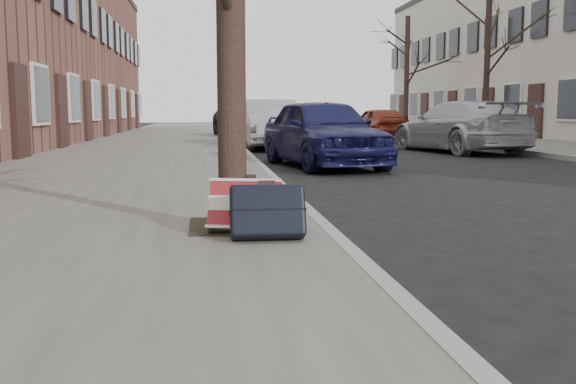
{
  "coord_description": "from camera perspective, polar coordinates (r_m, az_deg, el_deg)",
  "views": [
    {
      "loc": [
        -2.29,
        -4.29,
        1.11
      ],
      "look_at": [
        -1.63,
        0.8,
        0.46
      ],
      "focal_mm": 40.0,
      "sensor_mm": 36.0,
      "label": 1
    }
  ],
  "objects": [
    {
      "name": "near_sidewalk",
      "position": [
        19.37,
        -11.61,
        3.95
      ],
      "size": [
        5.0,
        70.0,
        0.12
      ],
      "primitive_type": "cube",
      "color": "gray",
      "rests_on": "ground"
    },
    {
      "name": "far_sidewalk",
      "position": [
        21.79,
        20.22,
        4.0
      ],
      "size": [
        4.0,
        70.0,
        0.12
      ],
      "primitive_type": "cube",
      "color": "slate",
      "rests_on": "ground"
    },
    {
      "name": "car_near_back",
      "position": [
        25.56,
        -2.5,
        6.44
      ],
      "size": [
        3.91,
        6.04,
        1.55
      ],
      "primitive_type": "imported",
      "rotation": [
        0.0,
        0.0,
        0.26
      ],
      "color": "#3E3D43",
      "rests_on": "ground"
    },
    {
      "name": "car_near_front",
      "position": [
        12.84,
        3.11,
        5.35
      ],
      "size": [
        2.3,
        4.31,
        1.39
      ],
      "primitive_type": "imported",
      "rotation": [
        0.0,
        0.0,
        0.17
      ],
      "color": "#151646",
      "rests_on": "ground"
    },
    {
      "name": "car_far_front",
      "position": [
        18.02,
        14.94,
        5.62
      ],
      "size": [
        2.74,
        5.02,
        1.38
      ],
      "primitive_type": "imported",
      "rotation": [
        0.0,
        0.0,
        3.32
      ],
      "color": "#AFB1B8",
      "rests_on": "ground"
    },
    {
      "name": "suitcase_navy",
      "position": [
        4.93,
        -1.84,
        -1.71
      ],
      "size": [
        0.59,
        0.35,
        0.45
      ],
      "primitive_type": "cube",
      "rotation": [
        -0.42,
        0.0,
        -0.02
      ],
      "color": "black",
      "rests_on": "near_sidewalk"
    },
    {
      "name": "dirt_patch",
      "position": [
        5.58,
        -4.36,
        -2.97
      ],
      "size": [
        0.85,
        0.85,
        0.02
      ],
      "primitive_type": "cube",
      "color": "black",
      "rests_on": "near_sidewalk"
    },
    {
      "name": "tree_far_b",
      "position": [
        23.02,
        17.28,
        11.07
      ],
      "size": [
        0.21,
        0.21,
        5.34
      ],
      "primitive_type": "cylinder",
      "color": "black",
      "rests_on": "far_sidewalk"
    },
    {
      "name": "suitcase_red",
      "position": [
        5.21,
        -3.82,
        -1.3
      ],
      "size": [
        0.64,
        0.45,
        0.44
      ],
      "primitive_type": "cube",
      "rotation": [
        -0.42,
        0.0,
        -0.26
      ],
      "color": "maroon",
      "rests_on": "near_sidewalk"
    },
    {
      "name": "car_far_back",
      "position": [
        26.48,
        7.96,
        6.1
      ],
      "size": [
        1.9,
        3.86,
        1.27
      ],
      "primitive_type": "imported",
      "rotation": [
        0.0,
        0.0,
        3.25
      ],
      "color": "maroon",
      "rests_on": "ground"
    },
    {
      "name": "car_near_mid",
      "position": [
        19.28,
        -1.59,
        6.07
      ],
      "size": [
        1.58,
        4.44,
        1.46
      ],
      "primitive_type": "imported",
      "rotation": [
        0.0,
        0.0,
        0.01
      ],
      "color": "#ABADB3",
      "rests_on": "ground"
    },
    {
      "name": "ground",
      "position": [
        4.98,
        20.25,
        -6.13
      ],
      "size": [
        120.0,
        120.0,
        0.0
      ],
      "primitive_type": "plane",
      "color": "black",
      "rests_on": "ground"
    },
    {
      "name": "tree_far_c",
      "position": [
        31.14,
        10.5,
        10.22
      ],
      "size": [
        0.23,
        0.23,
        5.39
      ],
      "primitive_type": "cylinder",
      "color": "black",
      "rests_on": "far_sidewalk"
    }
  ]
}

